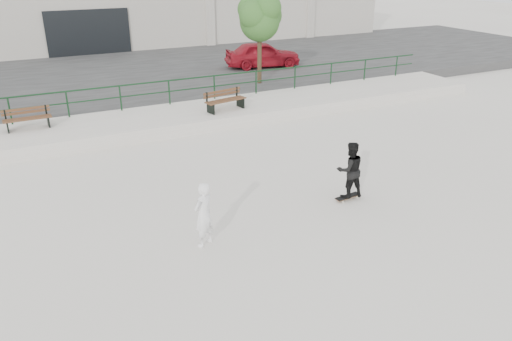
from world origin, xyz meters
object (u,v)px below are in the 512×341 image
skateboard (348,197)px  standing_skater (350,170)px  bench_right (225,100)px  tree (260,17)px  seated_skater (204,215)px  bench_left (27,119)px  red_car (263,54)px

skateboard → standing_skater: (-0.00, 0.00, 0.81)m
bench_right → tree: 5.56m
seated_skater → tree: bearing=-151.5°
bench_right → seated_skater: (-4.09, -8.38, -0.11)m
bench_left → seated_skater: 9.87m
bench_left → standing_skater: bearing=-51.4°
skateboard → bench_left: bearing=123.5°
bench_right → skateboard: bench_right is taller
bench_left → standing_skater: standing_skater is taller
bench_right → bench_left: bearing=160.3°
skateboard → red_car: bearing=65.1°
standing_skater → skateboard: bearing=-171.8°
tree → seated_skater: 14.32m
bench_right → skateboard: 7.97m
red_car → seated_skater: size_ratio=2.59×
bench_right → tree: size_ratio=0.44×
tree → seated_skater: tree is taller
standing_skater → tree: bearing=-96.7°
red_car → seated_skater: red_car is taller
red_car → seated_skater: (-9.24, -15.20, -0.41)m
red_car → standing_skater: size_ratio=2.58×
bench_right → tree: (3.34, 3.53, 2.70)m
bench_left → standing_skater: 11.65m
standing_skater → seated_skater: standing_skater is taller
seated_skater → red_car: bearing=-150.9°
bench_left → red_car: 13.69m
red_car → bench_left: bearing=125.9°
standing_skater → red_car: bearing=-100.0°
skateboard → seated_skater: seated_skater is taller
bench_left → seated_skater: bearing=-73.2°
bench_left → bench_right: (7.22, -0.97, 0.03)m
tree → standing_skater: 12.15m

